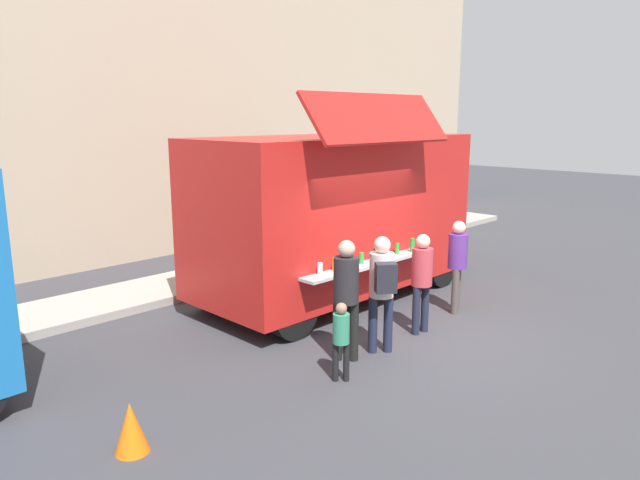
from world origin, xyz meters
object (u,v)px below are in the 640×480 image
(food_truck_main, at_px, (335,212))
(customer_extra_browsing, at_px, (458,258))
(customer_front_ordering, at_px, (422,275))
(trash_bin, at_px, (377,227))
(traffic_cone_orange, at_px, (131,428))
(customer_mid_with_backpack, at_px, (382,283))
(customer_rear_waiting, at_px, (346,290))
(child_near_queue, at_px, (341,335))

(food_truck_main, distance_m, customer_extra_browsing, 2.41)
(customer_front_ordering, bearing_deg, customer_extra_browsing, -78.05)
(trash_bin, bearing_deg, customer_extra_browsing, -126.76)
(traffic_cone_orange, relative_size, customer_front_ordering, 0.34)
(food_truck_main, distance_m, traffic_cone_orange, 5.96)
(customer_mid_with_backpack, relative_size, customer_rear_waiting, 0.99)
(customer_extra_browsing, bearing_deg, customer_front_ordering, 72.61)
(customer_front_ordering, bearing_deg, customer_rear_waiting, 90.62)
(customer_rear_waiting, bearing_deg, traffic_cone_orange, 139.62)
(traffic_cone_orange, relative_size, customer_rear_waiting, 0.31)
(customer_mid_with_backpack, distance_m, customer_rear_waiting, 0.59)
(customer_front_ordering, bearing_deg, traffic_cone_orange, 93.69)
(traffic_cone_orange, bearing_deg, trash_bin, 24.83)
(trash_bin, bearing_deg, food_truck_main, -150.97)
(trash_bin, height_order, child_near_queue, child_near_queue)
(trash_bin, bearing_deg, child_near_queue, -144.48)
(trash_bin, xyz_separation_m, child_near_queue, (-6.83, -4.87, 0.16))
(customer_extra_browsing, relative_size, child_near_queue, 1.53)
(trash_bin, relative_size, customer_front_ordering, 0.60)
(traffic_cone_orange, distance_m, customer_mid_with_backpack, 3.94)
(customer_mid_with_backpack, distance_m, customer_extra_browsing, 2.40)
(trash_bin, xyz_separation_m, customer_extra_browsing, (-3.34, -4.47, 0.50))
(food_truck_main, relative_size, trash_bin, 5.70)
(trash_bin, distance_m, customer_extra_browsing, 5.61)
(traffic_cone_orange, bearing_deg, food_truck_main, 21.36)
(food_truck_main, bearing_deg, customer_front_ordering, -100.72)
(customer_mid_with_backpack, bearing_deg, child_near_queue, 139.55)
(food_truck_main, distance_m, customer_mid_with_backpack, 2.88)
(trash_bin, xyz_separation_m, customer_mid_with_backpack, (-5.73, -4.67, 0.59))
(customer_front_ordering, xyz_separation_m, customer_extra_browsing, (1.30, 0.14, 0.02))
(food_truck_main, xyz_separation_m, customer_extra_browsing, (0.84, -2.16, -0.68))
(food_truck_main, xyz_separation_m, traffic_cone_orange, (-5.40, -2.11, -1.39))
(food_truck_main, relative_size, customer_rear_waiting, 3.14)
(child_near_queue, bearing_deg, trash_bin, -8.72)
(food_truck_main, distance_m, child_near_queue, 3.82)
(food_truck_main, xyz_separation_m, customer_mid_with_backpack, (-1.55, -2.35, -0.60))
(traffic_cone_orange, distance_m, customer_rear_waiting, 3.39)
(food_truck_main, bearing_deg, customer_mid_with_backpack, -122.77)
(food_truck_main, bearing_deg, child_near_queue, -135.43)
(traffic_cone_orange, distance_m, child_near_queue, 2.81)
(trash_bin, height_order, customer_front_ordering, customer_front_ordering)
(traffic_cone_orange, height_order, trash_bin, trash_bin)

